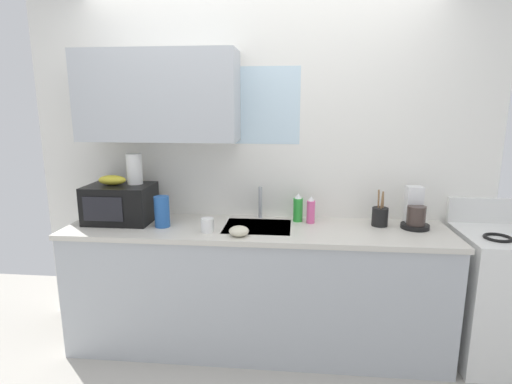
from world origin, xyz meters
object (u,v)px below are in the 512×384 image
at_px(stove_range, 501,297).
at_px(dish_soap_bottle_pink, 311,210).
at_px(microwave, 120,203).
at_px(utensil_crock, 380,216).
at_px(paper_towel_roll, 134,169).
at_px(mug_white, 207,225).
at_px(coffee_maker, 415,213).
at_px(small_bowl, 239,231).
at_px(banana_bunch, 112,180).
at_px(cereal_canister, 162,212).
at_px(dish_soap_bottle_green, 298,208).

height_order(stove_range, dish_soap_bottle_pink, dish_soap_bottle_pink).
relative_size(stove_range, microwave, 2.35).
bearing_deg(utensil_crock, microwave, -177.79).
bearing_deg(dish_soap_bottle_pink, microwave, -176.02).
bearing_deg(paper_towel_roll, mug_white, -22.53).
height_order(coffee_maker, dish_soap_bottle_pink, coffee_maker).
relative_size(mug_white, small_bowl, 0.73).
bearing_deg(small_bowl, coffee_maker, 14.63).
distance_m(banana_bunch, mug_white, 0.80).
xyz_separation_m(coffee_maker, mug_white, (-1.40, -0.25, -0.06)).
distance_m(microwave, small_bowl, 0.94).
relative_size(dish_soap_bottle_pink, mug_white, 2.08).
bearing_deg(cereal_canister, stove_range, 1.32).
xyz_separation_m(dish_soap_bottle_pink, cereal_canister, (-1.03, -0.19, 0.02)).
distance_m(dish_soap_bottle_green, cereal_canister, 0.97).
xyz_separation_m(microwave, small_bowl, (0.90, -0.25, -0.10)).
distance_m(dish_soap_bottle_pink, mug_white, 0.75).
bearing_deg(utensil_crock, coffee_maker, -2.86).
bearing_deg(paper_towel_roll, coffee_maker, 0.24).
height_order(mug_white, small_bowl, mug_white).
bearing_deg(coffee_maker, cereal_canister, -174.80).
xyz_separation_m(mug_white, utensil_crock, (1.17, 0.26, 0.02)).
bearing_deg(paper_towel_roll, microwave, -152.83).
bearing_deg(mug_white, utensil_crock, 12.51).
xyz_separation_m(dish_soap_bottle_pink, mug_white, (-0.69, -0.28, -0.04)).
xyz_separation_m(mug_white, small_bowl, (0.22, -0.06, -0.02)).
height_order(dish_soap_bottle_pink, cereal_canister, cereal_canister).
xyz_separation_m(cereal_canister, mug_white, (0.34, -0.09, -0.06)).
xyz_separation_m(paper_towel_roll, small_bowl, (0.80, -0.30, -0.35)).
xyz_separation_m(banana_bunch, dish_soap_bottle_pink, (1.42, 0.09, -0.21)).
bearing_deg(banana_bunch, mug_white, -14.62).
xyz_separation_m(banana_bunch, small_bowl, (0.95, -0.25, -0.27)).
relative_size(dish_soap_bottle_green, dish_soap_bottle_pink, 1.04).
height_order(cereal_canister, utensil_crock, utensil_crock).
height_order(microwave, paper_towel_roll, paper_towel_roll).
distance_m(microwave, mug_white, 0.71).
xyz_separation_m(microwave, utensil_crock, (1.85, 0.07, -0.07)).
height_order(cereal_canister, small_bowl, cereal_canister).
distance_m(paper_towel_roll, dish_soap_bottle_green, 1.21).
height_order(paper_towel_roll, coffee_maker, paper_towel_roll).
xyz_separation_m(stove_range, dish_soap_bottle_green, (-1.38, 0.18, 0.54)).
bearing_deg(coffee_maker, banana_bunch, -178.43).
distance_m(banana_bunch, dish_soap_bottle_pink, 1.44).
distance_m(cereal_canister, small_bowl, 0.58).
height_order(dish_soap_bottle_green, small_bowl, dish_soap_bottle_green).
height_order(paper_towel_roll, utensil_crock, paper_towel_roll).
distance_m(stove_range, small_bowl, 1.83).
bearing_deg(banana_bunch, coffee_maker, 1.57).
distance_m(coffee_maker, utensil_crock, 0.23).
height_order(microwave, coffee_maker, coffee_maker).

